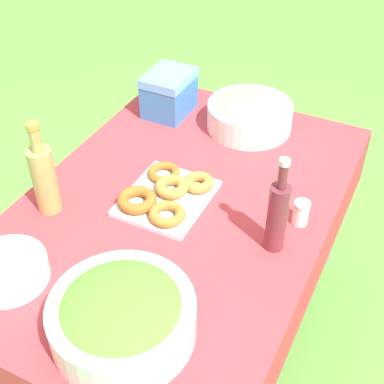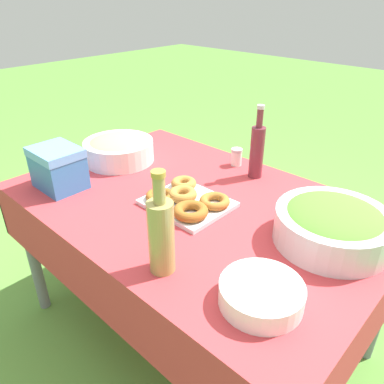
% 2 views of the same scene
% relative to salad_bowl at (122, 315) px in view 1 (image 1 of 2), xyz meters
% --- Properties ---
extents(ground_plane, '(14.00, 14.00, 0.00)m').
position_rel_salad_bowl_xyz_m(ground_plane, '(-0.49, -0.11, -0.75)').
color(ground_plane, '#568C38').
extents(picnic_table, '(1.40, 0.93, 0.68)m').
position_rel_salad_bowl_xyz_m(picnic_table, '(-0.49, -0.11, -0.15)').
color(picnic_table, '#B73338').
rests_on(picnic_table, ground_plane).
extents(salad_bowl, '(0.36, 0.36, 0.13)m').
position_rel_salad_bowl_xyz_m(salad_bowl, '(0.00, 0.00, 0.00)').
color(salad_bowl, silver).
rests_on(salad_bowl, picnic_table).
extents(pasta_bowl, '(0.32, 0.32, 0.12)m').
position_rel_salad_bowl_xyz_m(pasta_bowl, '(-1.00, -0.07, -0.00)').
color(pasta_bowl, silver).
rests_on(pasta_bowl, picnic_table).
extents(donut_platter, '(0.32, 0.28, 0.05)m').
position_rel_salad_bowl_xyz_m(donut_platter, '(-0.49, -0.15, -0.04)').
color(donut_platter, silver).
rests_on(donut_platter, picnic_table).
extents(plate_stack, '(0.22, 0.22, 0.06)m').
position_rel_salad_bowl_xyz_m(plate_stack, '(-0.01, -0.37, -0.04)').
color(plate_stack, white).
rests_on(plate_stack, picnic_table).
extents(olive_oil_bottle, '(0.07, 0.07, 0.31)m').
position_rel_salad_bowl_xyz_m(olive_oil_bottle, '(-0.29, -0.45, 0.06)').
color(olive_oil_bottle, '#998E4C').
rests_on(olive_oil_bottle, picnic_table).
extents(wine_bottle, '(0.06, 0.06, 0.31)m').
position_rel_salad_bowl_xyz_m(wine_bottle, '(-0.45, 0.23, 0.06)').
color(wine_bottle, maroon).
rests_on(wine_bottle, picnic_table).
extents(cooler_box, '(0.20, 0.16, 0.17)m').
position_rel_salad_bowl_xyz_m(cooler_box, '(-0.96, -0.39, 0.02)').
color(cooler_box, '#3372B7').
rests_on(cooler_box, picnic_table).
extents(salt_shaker, '(0.05, 0.05, 0.08)m').
position_rel_salad_bowl_xyz_m(salt_shaker, '(-0.57, 0.27, -0.03)').
color(salt_shaker, white).
rests_on(salt_shaker, picnic_table).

